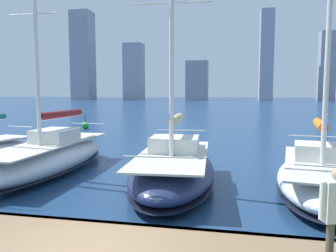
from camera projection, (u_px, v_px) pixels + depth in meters
dock_pier at (91, 251)px, 6.00m from camera, size 28.00×2.80×0.60m
city_skyline at (229, 60)px, 163.29m from camera, size 172.92×20.80×47.62m
sailboat_orange at (320, 175)px, 11.05m from camera, size 3.82×7.20×12.07m
sailboat_tan at (173, 168)px, 11.90m from camera, size 3.36×7.22×9.82m
sailboat_maroon at (50, 156)px, 14.06m from camera, size 2.55×8.71×10.01m
channel_buoy at (85, 125)px, 31.66m from camera, size 0.70×0.70×1.40m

